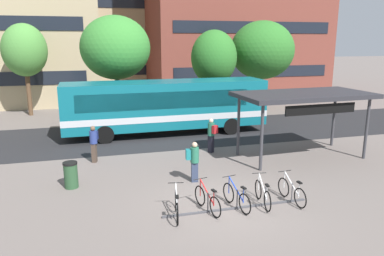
{
  "coord_description": "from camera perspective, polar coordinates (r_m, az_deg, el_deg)",
  "views": [
    {
      "loc": [
        -4.18,
        -11.19,
        5.58
      ],
      "look_at": [
        0.13,
        4.47,
        1.71
      ],
      "focal_mm": 34.71,
      "sensor_mm": 36.0,
      "label": 1
    }
  ],
  "objects": [
    {
      "name": "ground",
      "position": [
        13.18,
        4.69,
        -11.69
      ],
      "size": [
        200.0,
        200.0,
        0.0
      ],
      "primitive_type": "plane",
      "color": "#6B605B"
    },
    {
      "name": "bus_lane_asphalt",
      "position": [
        22.63,
        -4.28,
        -0.9
      ],
      "size": [
        80.0,
        7.2,
        0.01
      ],
      "primitive_type": "cube",
      "color": "#232326",
      "rests_on": "ground"
    },
    {
      "name": "city_bus",
      "position": [
        22.3,
        -3.81,
        3.55
      ],
      "size": [
        12.04,
        2.66,
        3.2
      ],
      "rotation": [
        0.0,
        0.0,
        0.01
      ],
      "color": "#0F6070",
      "rests_on": "ground"
    },
    {
      "name": "bike_rack",
      "position": [
        12.92,
        6.91,
        -11.85
      ],
      "size": [
        5.16,
        0.1,
        0.7
      ],
      "rotation": [
        0.0,
        0.0,
        -0.0
      ],
      "color": "#47474C",
      "rests_on": "ground"
    },
    {
      "name": "parked_bicycle_white_0",
      "position": [
        12.18,
        -2.37,
        -11.87
      ],
      "size": [
        0.53,
        1.7,
        0.99
      ],
      "rotation": [
        0.0,
        0.0,
        1.39
      ],
      "color": "black",
      "rests_on": "ground"
    },
    {
      "name": "parked_bicycle_red_1",
      "position": [
        12.57,
        2.38,
        -11.04
      ],
      "size": [
        0.57,
        1.69,
        0.99
      ],
      "rotation": [
        0.0,
        0.0,
        1.78
      ],
      "color": "black",
      "rests_on": "ground"
    },
    {
      "name": "parked_bicycle_blue_2",
      "position": [
        12.86,
        6.84,
        -10.53
      ],
      "size": [
        0.53,
        1.7,
        0.99
      ],
      "rotation": [
        0.0,
        0.0,
        1.76
      ],
      "color": "black",
      "rests_on": "ground"
    },
    {
      "name": "parked_bicycle_white_3",
      "position": [
        13.23,
        10.81,
        -9.97
      ],
      "size": [
        0.52,
        1.71,
        0.99
      ],
      "rotation": [
        0.0,
        0.0,
        1.43
      ],
      "color": "black",
      "rests_on": "ground"
    },
    {
      "name": "parked_bicycle_white_4",
      "position": [
        13.68,
        15.06,
        -9.42
      ],
      "size": [
        0.52,
        1.72,
        0.99
      ],
      "rotation": [
        0.0,
        0.0,
        1.64
      ],
      "color": "black",
      "rests_on": "ground"
    },
    {
      "name": "transit_shelter",
      "position": [
        18.33,
        16.85,
        4.58
      ],
      "size": [
        6.48,
        3.43,
        3.15
      ],
      "rotation": [
        0.0,
        0.0,
        0.04
      ],
      "color": "#38383D",
      "rests_on": "ground"
    },
    {
      "name": "commuter_red_pack_0",
      "position": [
        18.68,
        3.02,
        -0.79
      ],
      "size": [
        0.52,
        0.6,
        1.75
      ],
      "rotation": [
        0.0,
        0.0,
        2.07
      ],
      "color": "black",
      "rests_on": "ground"
    },
    {
      "name": "commuter_navy_pack_1",
      "position": [
        17.79,
        -14.86,
        -1.98
      ],
      "size": [
        0.45,
        0.59,
        1.73
      ],
      "rotation": [
        0.0,
        0.0,
        4.41
      ],
      "color": "#47382D",
      "rests_on": "ground"
    },
    {
      "name": "commuter_teal_pack_2",
      "position": [
        14.82,
        0.27,
        -4.81
      ],
      "size": [
        0.55,
        0.38,
        1.66
      ],
      "rotation": [
        0.0,
        0.0,
        6.17
      ],
      "color": "#2D3851",
      "rests_on": "ground"
    },
    {
      "name": "trash_bin",
      "position": [
        15.12,
        -18.12,
        -6.86
      ],
      "size": [
        0.55,
        0.55,
        1.03
      ],
      "color": "#284C2D",
      "rests_on": "ground"
    },
    {
      "name": "street_tree_0",
      "position": [
        27.51,
        3.39,
        10.73
      ],
      "size": [
        3.34,
        3.34,
        6.3
      ],
      "color": "brown",
      "rests_on": "ground"
    },
    {
      "name": "street_tree_1",
      "position": [
        30.24,
        -24.34,
        10.8
      ],
      "size": [
        3.2,
        3.2,
        6.76
      ],
      "color": "brown",
      "rests_on": "ground"
    },
    {
      "name": "street_tree_2",
      "position": [
        30.21,
        10.72,
        11.65
      ],
      "size": [
        4.99,
        4.99,
        7.05
      ],
      "color": "brown",
      "rests_on": "ground"
    },
    {
      "name": "street_tree_3",
      "position": [
        25.6,
        -11.68,
        11.97
      ],
      "size": [
        4.6,
        4.6,
        7.17
      ],
      "color": "brown",
      "rests_on": "ground"
    },
    {
      "name": "building_centre_block",
      "position": [
        50.34,
        -8.63,
        15.25
      ],
      "size": [
        14.79,
        13.63,
        14.66
      ],
      "color": "tan",
      "rests_on": "ground"
    }
  ]
}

